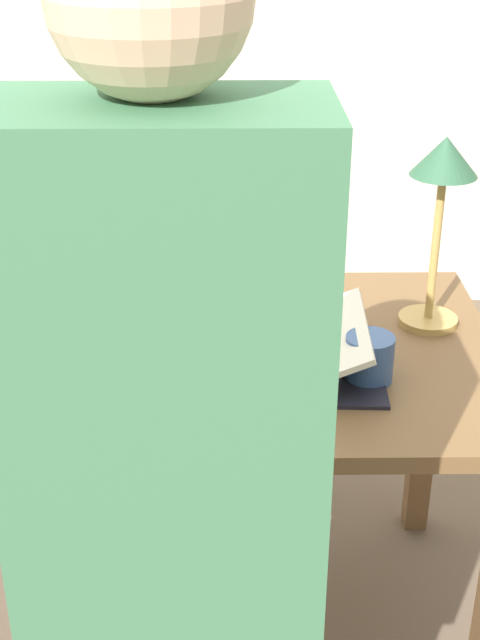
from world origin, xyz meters
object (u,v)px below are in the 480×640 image
at_px(open_book, 253,352).
at_px(book_standing_upright, 138,286).
at_px(reading_lamp, 442,186).
at_px(person_reader, 174,596).
at_px(book_stack_tall, 72,284).
at_px(coffee_mug, 368,358).

bearing_deg(open_book, book_standing_upright, 148.15).
height_order(reading_lamp, person_reader, person_reader).
height_order(book_stack_tall, coffee_mug, book_stack_tall).
bearing_deg(reading_lamp, person_reader, -119.75).
bearing_deg(book_stack_tall, reading_lamp, -1.36).
height_order(coffee_mug, person_reader, person_reader).
height_order(open_book, person_reader, person_reader).
height_order(open_book, coffee_mug, open_book).
distance_m(reading_lamp, person_reader, 1.05).
relative_size(book_standing_upright, person_reader, 0.12).
bearing_deg(open_book, reading_lamp, 27.13).
relative_size(reading_lamp, coffee_mug, 3.35).
distance_m(open_book, book_standing_upright, 0.30).
bearing_deg(person_reader, coffee_mug, -117.77).
relative_size(open_book, reading_lamp, 1.25).
xyz_separation_m(book_stack_tall, person_reader, (0.27, -0.90, -0.03)).
relative_size(book_stack_tall, person_reader, 0.17).
bearing_deg(person_reader, book_standing_upright, -81.88).
bearing_deg(person_reader, book_stack_tall, -73.40).
bearing_deg(coffee_mug, book_stack_tall, 156.93).
distance_m(open_book, book_stack_tall, 0.44).
xyz_separation_m(book_stack_tall, coffee_mug, (0.61, -0.26, -0.04)).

